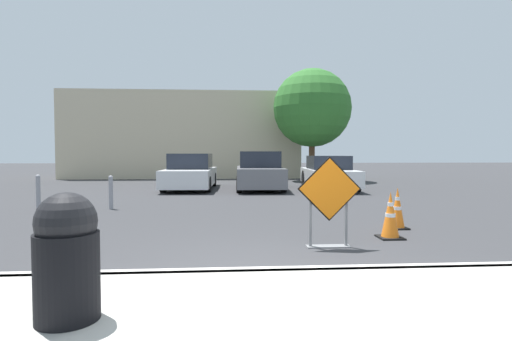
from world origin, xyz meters
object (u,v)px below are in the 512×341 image
(traffic_cone_nearest, at_px, (390,216))
(parked_car_third, at_px, (329,174))
(road_closed_sign, at_px, (329,198))
(parked_car_second, at_px, (260,172))
(bollard_nearest, at_px, (111,191))
(parked_car_nearest, at_px, (191,173))
(bollard_second, at_px, (38,191))
(traffic_cone_second, at_px, (397,209))
(trash_bin, at_px, (67,256))

(traffic_cone_nearest, height_order, parked_car_third, parked_car_third)
(road_closed_sign, relative_size, parked_car_second, 0.34)
(parked_car_third, distance_m, bollard_nearest, 9.07)
(parked_car_third, bearing_deg, parked_car_nearest, -2.77)
(bollard_nearest, xyz_separation_m, bollard_second, (-1.87, 0.00, 0.02))
(traffic_cone_second, relative_size, parked_car_nearest, 0.17)
(parked_car_second, bearing_deg, trash_bin, 80.47)
(bollard_second, bearing_deg, traffic_cone_nearest, -27.63)
(traffic_cone_second, distance_m, parked_car_third, 8.67)
(parked_car_second, relative_size, trash_bin, 4.09)
(road_closed_sign, relative_size, bollard_second, 1.54)
(road_closed_sign, height_order, parked_car_nearest, parked_car_nearest)
(parked_car_third, relative_size, bollard_second, 4.83)
(traffic_cone_nearest, relative_size, parked_car_third, 0.18)
(traffic_cone_second, bearing_deg, parked_car_second, 103.09)
(road_closed_sign, bearing_deg, parked_car_nearest, 106.36)
(parked_car_nearest, xyz_separation_m, bollard_nearest, (-1.56, -5.95, -0.20))
(traffic_cone_nearest, xyz_separation_m, bollard_nearest, (-5.94, 4.08, 0.08))
(road_closed_sign, height_order, trash_bin, road_closed_sign)
(parked_car_second, bearing_deg, parked_car_third, -179.85)
(road_closed_sign, height_order, bollard_nearest, road_closed_sign)
(parked_car_third, bearing_deg, traffic_cone_nearest, 84.63)
(parked_car_second, bearing_deg, road_closed_sign, 93.28)
(traffic_cone_second, relative_size, parked_car_third, 0.18)
(road_closed_sign, xyz_separation_m, bollard_nearest, (-4.69, 4.70, -0.31))
(traffic_cone_nearest, height_order, bollard_nearest, bollard_nearest)
(parked_car_second, height_order, parked_car_third, parked_car_second)
(traffic_cone_second, distance_m, trash_bin, 6.35)
(bollard_second, bearing_deg, parked_car_nearest, 60.08)
(traffic_cone_nearest, bearing_deg, road_closed_sign, -153.72)
(road_closed_sign, xyz_separation_m, parked_car_third, (2.58, 10.11, -0.14))
(traffic_cone_nearest, relative_size, parked_car_nearest, 0.17)
(road_closed_sign, height_order, parked_car_second, parked_car_second)
(parked_car_nearest, distance_m, trash_bin, 13.51)
(parked_car_nearest, height_order, trash_bin, parked_car_nearest)
(road_closed_sign, xyz_separation_m, traffic_cone_nearest, (1.25, 0.62, -0.39))
(parked_car_nearest, bearing_deg, parked_car_second, 173.00)
(road_closed_sign, xyz_separation_m, trash_bin, (-2.87, -2.86, -0.13))
(road_closed_sign, bearing_deg, bollard_nearest, 134.93)
(traffic_cone_nearest, distance_m, traffic_cone_second, 1.00)
(parked_car_nearest, bearing_deg, parked_car_third, 176.78)
(parked_car_third, height_order, bollard_nearest, parked_car_third)
(parked_car_nearest, bearing_deg, trash_bin, 93.27)
(traffic_cone_nearest, xyz_separation_m, parked_car_second, (-1.52, 9.58, 0.31))
(parked_car_third, bearing_deg, road_closed_sign, 78.30)
(traffic_cone_nearest, xyz_separation_m, parked_car_third, (1.34, 9.50, 0.25))
(parked_car_second, height_order, trash_bin, parked_car_second)
(bollard_second, bearing_deg, bollard_nearest, 0.00)
(parked_car_third, distance_m, trash_bin, 14.07)
(road_closed_sign, height_order, traffic_cone_second, road_closed_sign)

